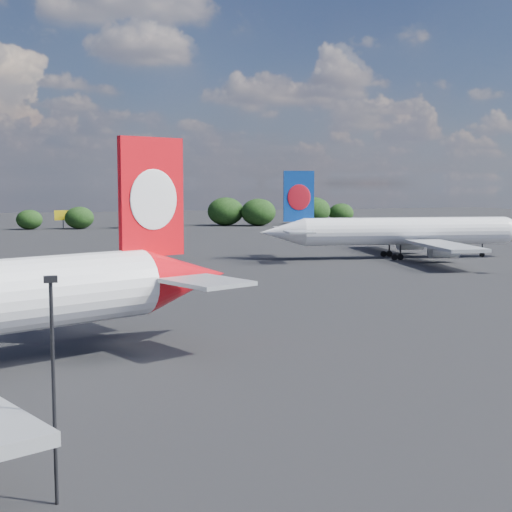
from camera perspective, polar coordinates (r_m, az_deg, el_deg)
name	(u,v)px	position (r m, az deg, el deg)	size (l,w,h in m)	color
ground	(28,285)	(99.59, -17.81, -2.22)	(500.00, 500.00, 0.00)	black
china_southern_airliner	(397,232)	(130.63, 11.19, 1.90)	(47.92, 45.75, 15.67)	white
apron_lamp_post	(53,377)	(30.99, -15.91, -9.29)	(0.55, 0.30, 9.70)	black
billboard_yellow	(63,216)	(221.26, -15.19, 3.13)	(5.00, 0.30, 5.50)	gold
horizon_treeline	(69,215)	(219.89, -14.72, 3.16)	(200.88, 16.15, 9.06)	black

